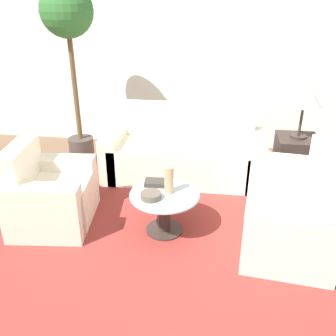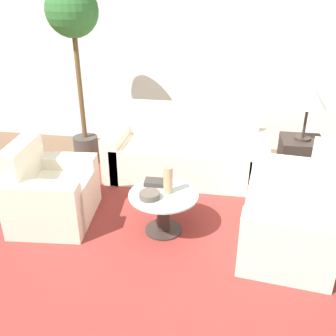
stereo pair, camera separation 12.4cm
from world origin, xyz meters
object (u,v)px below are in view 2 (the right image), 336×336
Objects in this scene: sofa_main at (186,154)px; bowl at (150,195)px; coffee_table at (163,207)px; book_stack at (155,182)px; vase at (168,180)px; armchair at (49,194)px; loveseat at (294,213)px; table_lamp at (310,96)px; potted_plant at (74,34)px.

sofa_main is 9.97× the size of bowl.
book_stack is at bearing 124.52° from coffee_table.
sofa_main is 7.27× the size of vase.
armchair is 2.34m from loveseat.
potted_plant reaches higher than table_lamp.
book_stack is (-0.00, 0.26, -0.01)m from bowl.
vase is (0.04, 0.04, 0.27)m from coffee_table.
vase is at bearing 41.64° from bowl.
potted_plant is (-2.48, 1.30, 1.35)m from loveseat.
book_stack is (-0.11, 0.17, 0.16)m from coffee_table.
coffee_table is at bearing 40.15° from bowl.
coffee_table is 0.28m from vase.
sofa_main is at bearing 178.94° from table_lamp.
table_lamp is 0.29× the size of potted_plant.
book_stack is at bearing -45.78° from potted_plant.
book_stack is at bearing 91.00° from bowl.
table_lamp is at bearing -3.69° from potted_plant.
bowl is at bearing -138.36° from vase.
loveseat is at bearing -6.11° from book_stack.
sofa_main is 1.34m from bowl.
coffee_table is 3.22× the size of book_stack.
bowl is 0.26m from book_stack.
table_lamp is 3.20× the size of book_stack.
loveseat is 2.16× the size of coffee_table.
armchair reaches higher than coffee_table.
bowl is (-0.11, -0.09, 0.17)m from coffee_table.
armchair is 1.92m from potted_plant.
bowl is at bearing -51.16° from potted_plant.
vase is 1.37× the size of bowl.
armchair is 1.39× the size of table_lamp.
coffee_table is 1.01× the size of table_lamp.
vase is at bearing -138.93° from table_lamp.
armchair is 4.44× the size of book_stack.
potted_plant is (-1.35, 0.15, 1.34)m from sofa_main.
vase reaches higher than book_stack.
loveseat is (2.34, 0.06, 0.00)m from armchair.
vase is (-1.34, -1.17, -0.53)m from table_lamp.
sofa_main is 1.91m from potted_plant.
loveseat is 1.19m from coffee_table.
sofa_main reaches higher than armchair.
sofa_main is 2.91× the size of coffee_table.
armchair is 0.64× the size of loveseat.
coffee_table is 0.30× the size of potted_plant.
table_lamp reaches higher than loveseat.
vase reaches higher than bowl.
table_lamp is at bearing 41.07° from vase.
armchair is at bearing -173.86° from book_stack.
sofa_main is 1.22m from vase.
coffee_table is 2.00m from table_lamp.
sofa_main is 2.11× the size of armchair.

